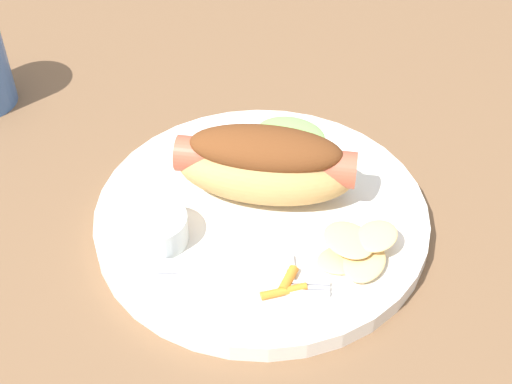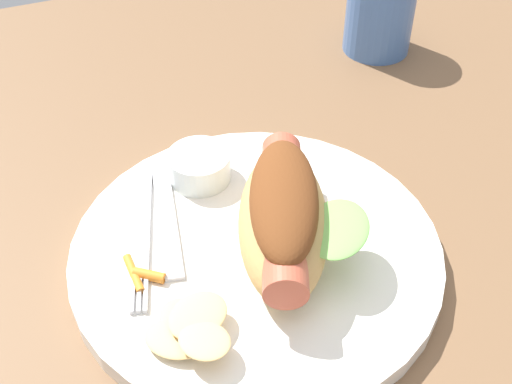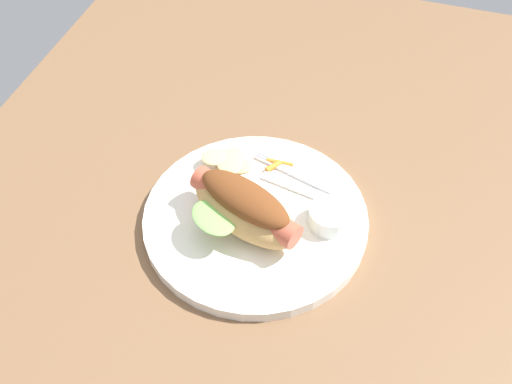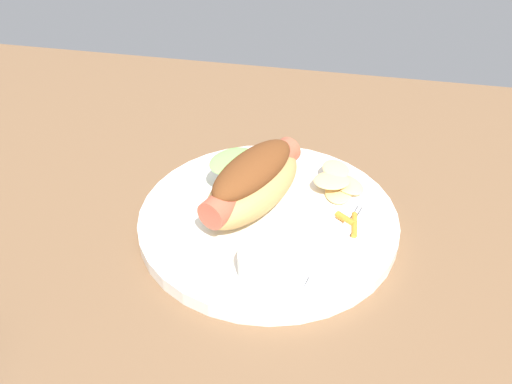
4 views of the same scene
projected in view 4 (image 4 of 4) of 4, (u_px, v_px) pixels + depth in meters
The scene contains 8 objects.
ground_plane at pixel (231, 242), 53.20cm from camera, with size 120.00×90.00×1.80cm, color brown.
plate at pixel (268, 218), 53.75cm from camera, with size 27.53×27.53×1.60cm, color white.
hot_dog at pixel (253, 181), 52.22cm from camera, with size 12.01×15.96×6.44cm.
sauce_ramekin at pixel (266, 264), 45.37cm from camera, with size 5.10×5.10×2.41cm, color white.
fork at pixel (334, 251), 48.18cm from camera, with size 5.41×14.96×0.40cm.
knife at pixel (311, 253), 47.99cm from camera, with size 13.18×1.40×0.36cm, color silver.
chips_pile at pixel (338, 182), 56.13cm from camera, with size 7.01×7.27×1.93cm.
carrot_garnish at pixel (350, 222), 51.48cm from camera, with size 2.49×3.51×0.77cm.
Camera 4 is at (-10.94, 37.99, 35.20)cm, focal length 35.07 mm.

